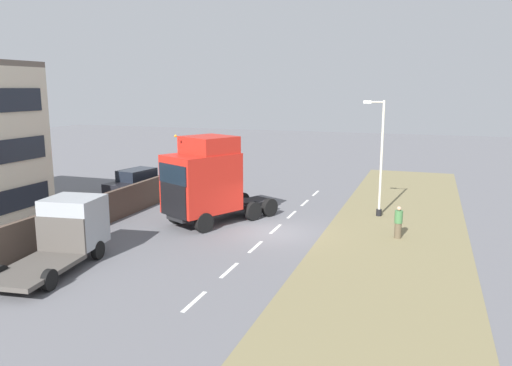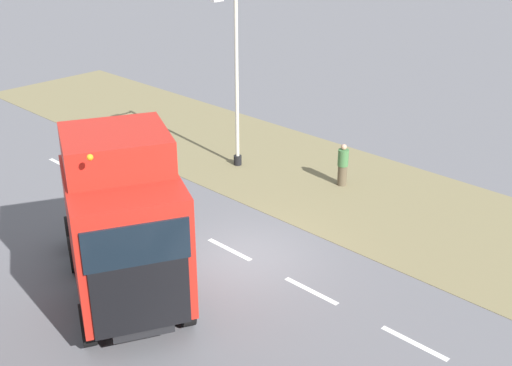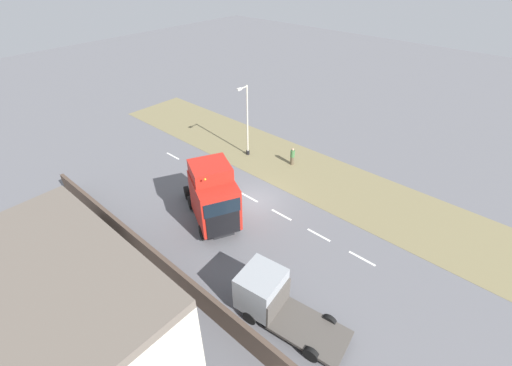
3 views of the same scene
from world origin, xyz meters
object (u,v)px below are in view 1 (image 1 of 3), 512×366
Objects in this scene: parked_car at (136,185)px; pedestrian at (398,223)px; lorry_cab at (206,181)px; lamp_post at (380,164)px; flatbed_truck at (69,229)px.

parked_car reaches higher than pedestrian.
parked_car is at bearing -3.01° from lorry_cab.
lamp_post reaches higher than pedestrian.
parked_car is 17.19m from pedestrian.
lorry_cab is 10.15m from pedestrian.
lorry_cab is 8.07m from parked_car.
lorry_cab is 1.48× the size of parked_car.
lamp_post is at bearing 38.98° from flatbed_truck.
pedestrian is at bearing 108.68° from lamp_post.
lamp_post is 4.10× the size of pedestrian.
lamp_post reaches higher than lorry_cab.
flatbed_truck is 3.75× the size of pedestrian.
pedestrian is (-12.99, -8.03, -0.63)m from flatbed_truck.
flatbed_truck is at bearing 118.71° from parked_car.
flatbed_truck is at bearing 94.61° from lorry_cab.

